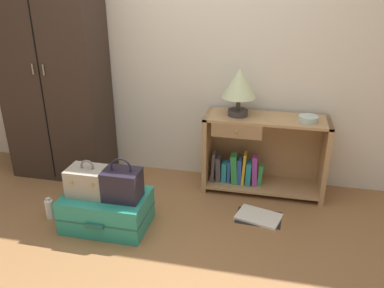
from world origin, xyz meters
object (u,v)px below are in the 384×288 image
(bookshelf, at_px, (259,154))
(open_book_on_floor, at_px, (259,217))
(handbag, at_px, (122,184))
(table_lamp, at_px, (239,85))
(bowl, at_px, (308,119))
(bottle, at_px, (50,209))
(suitcase_large, at_px, (107,210))
(wardrobe, at_px, (53,64))
(train_case, at_px, (89,181))

(bookshelf, bearing_deg, open_book_on_floor, -84.21)
(bookshelf, height_order, handbag, bookshelf)
(table_lamp, relative_size, open_book_on_floor, 1.03)
(bowl, relative_size, bottle, 0.87)
(bookshelf, bearing_deg, handbag, -137.90)
(bookshelf, relative_size, suitcase_large, 1.63)
(wardrobe, bearing_deg, bottle, -70.33)
(table_lamp, relative_size, train_case, 1.32)
(bowl, height_order, handbag, bowl)
(handbag, bearing_deg, bookshelf, 42.10)
(table_lamp, bearing_deg, bottle, -149.45)
(bookshelf, distance_m, train_case, 1.48)
(bottle, bearing_deg, handbag, -1.05)
(suitcase_large, distance_m, handbag, 0.30)
(train_case, bearing_deg, table_lamp, 38.86)
(wardrobe, height_order, bookshelf, wardrobe)
(handbag, xyz_separation_m, open_book_on_floor, (0.99, 0.37, -0.38))
(bookshelf, bearing_deg, wardrobe, -178.43)
(table_lamp, height_order, open_book_on_floor, table_lamp)
(bowl, height_order, train_case, bowl)
(wardrobe, height_order, bottle, wardrobe)
(wardrobe, relative_size, open_book_on_floor, 5.47)
(suitcase_large, bearing_deg, open_book_on_floor, 17.31)
(wardrobe, xyz_separation_m, handbag, (0.93, -0.80, -0.68))
(table_lamp, height_order, handbag, table_lamp)
(bottle, bearing_deg, open_book_on_floor, 12.38)
(open_book_on_floor, bearing_deg, wardrobe, 167.39)
(bookshelf, height_order, bowl, bowl)
(table_lamp, relative_size, handbag, 1.22)
(bookshelf, relative_size, open_book_on_floor, 2.68)
(wardrobe, xyz_separation_m, train_case, (0.66, -0.79, -0.69))
(bottle, bearing_deg, wardrobe, 109.67)
(wardrobe, bearing_deg, open_book_on_floor, -12.61)
(wardrobe, distance_m, open_book_on_floor, 2.23)
(train_case, relative_size, open_book_on_floor, 0.78)
(suitcase_large, height_order, bottle, suitcase_large)
(wardrobe, xyz_separation_m, bowl, (2.25, -0.00, -0.35))
(table_lamp, bearing_deg, suitcase_large, -137.55)
(bookshelf, xyz_separation_m, open_book_on_floor, (0.05, -0.48, -0.33))
(bookshelf, distance_m, handbag, 1.27)
(bookshelf, bearing_deg, train_case, -145.43)
(train_case, bearing_deg, bowl, 26.27)
(handbag, distance_m, bottle, 0.72)
(bowl, bearing_deg, suitcase_large, -151.90)
(bowl, bearing_deg, train_case, -153.73)
(suitcase_large, bearing_deg, bowl, 28.10)
(handbag, relative_size, open_book_on_floor, 0.84)
(train_case, bearing_deg, handbag, -2.98)
(handbag, height_order, bottle, handbag)
(train_case, height_order, bottle, train_case)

